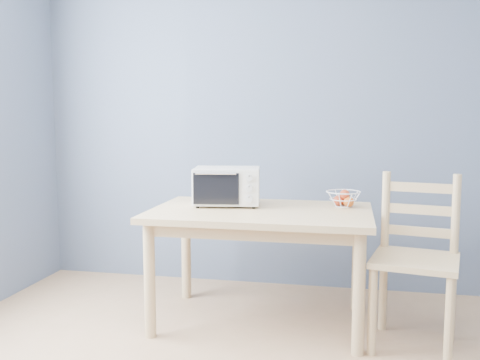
% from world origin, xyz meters
% --- Properties ---
extents(room, '(4.01, 4.51, 2.61)m').
position_xyz_m(room, '(0.00, 0.00, 1.30)').
color(room, tan).
rests_on(room, ground).
extents(dining_table, '(1.40, 0.90, 0.75)m').
position_xyz_m(dining_table, '(-0.07, 1.41, 0.65)').
color(dining_table, tan).
rests_on(dining_table, ground).
extents(toaster_oven, '(0.47, 0.38, 0.26)m').
position_xyz_m(toaster_oven, '(-0.34, 1.52, 0.88)').
color(toaster_oven, silver).
rests_on(toaster_oven, dining_table).
extents(fruit_basket, '(0.28, 0.28, 0.12)m').
position_xyz_m(fruit_basket, '(0.45, 1.62, 0.81)').
color(fruit_basket, white).
rests_on(fruit_basket, dining_table).
extents(dining_chair, '(0.56, 0.56, 1.01)m').
position_xyz_m(dining_chair, '(0.87, 1.26, 0.50)').
color(dining_chair, tan).
rests_on(dining_chair, ground).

